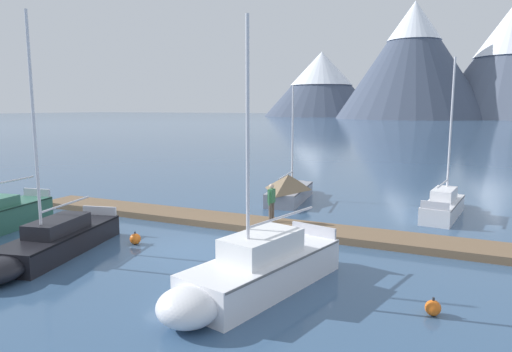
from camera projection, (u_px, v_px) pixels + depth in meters
ground_plane at (187, 249)px, 17.40m from camera, size 700.00×700.00×0.00m
mountain_west_summit at (321, 82)px, 262.94m from camera, size 65.12×65.12×36.45m
mountain_central_massif at (413, 59)px, 210.70m from camera, size 69.10×69.10×52.83m
dock at (237, 222)px, 20.93m from camera, size 22.51×2.58×0.30m
sailboat_second_berth at (51, 242)px, 16.43m from camera, size 3.13×6.93×8.47m
sailboat_mid_dock_port at (290, 188)px, 26.41m from camera, size 2.53×6.20×6.56m
sailboat_mid_dock_starboard at (255, 271)px, 13.22m from camera, size 3.12×6.92×7.75m
sailboat_far_berth at (445, 204)px, 22.84m from camera, size 1.80×5.95×7.73m
person_on_dock at (272, 200)px, 20.30m from camera, size 0.22×0.59×1.69m
mooring_buoy_channel_marker at (135, 239)px, 18.01m from camera, size 0.43×0.43×0.51m
mooring_buoy_inner_mooring at (433, 308)px, 11.86m from camera, size 0.41×0.41×0.49m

